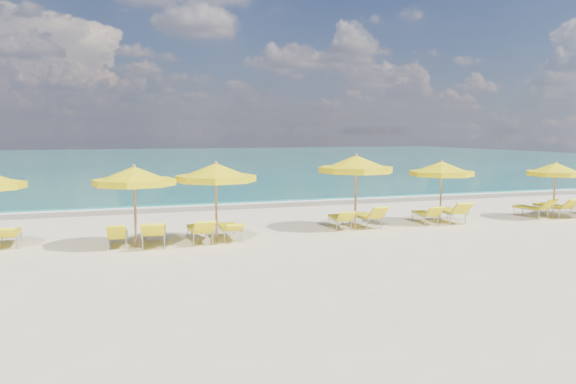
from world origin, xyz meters
name	(u,v)px	position (x,y,z in m)	size (l,w,h in m)	color
ground_plane	(303,234)	(0.00, 0.00, 0.00)	(120.00, 120.00, 0.00)	beige
ocean	(156,160)	(0.00, 48.00, 0.00)	(120.00, 80.00, 0.30)	#12685A
wet_sand_band	(246,205)	(0.00, 7.40, 0.00)	(120.00, 2.60, 0.01)	tan
foam_line	(242,203)	(0.00, 8.20, 0.00)	(120.00, 1.20, 0.03)	white
whitecap_near	(103,189)	(-6.00, 17.00, 0.00)	(14.00, 0.36, 0.05)	white
whitecap_far	(293,174)	(8.00, 24.00, 0.00)	(18.00, 0.30, 0.05)	white
umbrella_2	(134,177)	(-5.26, -0.50, 2.02)	(2.79, 2.79, 2.37)	#AA7D55
umbrella_3	(216,173)	(-2.92, -0.49, 2.07)	(2.84, 2.84, 2.42)	#AA7D55
umbrella_4	(356,165)	(1.97, 0.22, 2.18)	(3.05, 3.05, 2.56)	#AA7D55
umbrella_5	(441,169)	(5.36, 0.29, 1.95)	(2.65, 2.65, 2.29)	#AA7D55
umbrella_6	(555,170)	(10.11, -0.08, 1.86)	(2.67, 2.67, 2.18)	#AA7D55
lounger_1_right	(9,238)	(-8.73, 0.92, 0.21)	(0.63, 1.78, 0.70)	#A5A8AD
lounger_2_left	(118,239)	(-5.75, -0.20, 0.20)	(0.65, 1.60, 0.78)	#A5A8AD
lounger_2_right	(154,237)	(-4.73, -0.32, 0.25)	(0.91, 2.10, 0.85)	#A5A8AD
lounger_3_left	(200,234)	(-3.39, -0.28, 0.23)	(0.66, 1.88, 0.82)	#A5A8AD
lounger_3_right	(230,232)	(-2.44, -0.08, 0.21)	(0.67, 1.85, 0.66)	#A5A8AD
lounger_4_left	(340,222)	(1.57, 0.59, 0.20)	(0.79, 1.73, 0.72)	#A5A8AD
lounger_4_right	(365,220)	(2.51, 0.53, 0.23)	(0.74, 1.85, 0.85)	#A5A8AD
lounger_5_left	(426,218)	(4.91, 0.52, 0.20)	(0.77, 1.69, 0.74)	#A5A8AD
lounger_5_right	(450,215)	(5.90, 0.49, 0.24)	(0.88, 2.03, 0.88)	#A5A8AD
lounger_6_left	(532,211)	(9.62, 0.51, 0.21)	(0.87, 1.73, 0.80)	#A5A8AD
lounger_6_right	(553,210)	(10.57, 0.40, 0.23)	(0.67, 1.92, 0.83)	#A5A8AD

